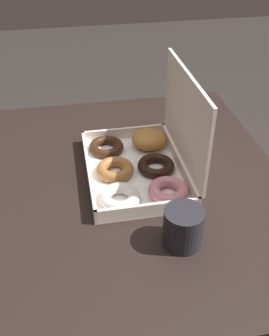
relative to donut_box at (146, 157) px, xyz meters
The scene contains 3 objects.
dining_table 0.18m from the donut_box, 53.60° to the right, with size 0.93×0.81×0.76m.
donut_box is the anchor object (origin of this frame).
coffee_mug 0.27m from the donut_box, ahead, with size 0.09×0.09×0.09m.
Camera 1 is at (0.79, -0.13, 1.38)m, focal length 42.00 mm.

